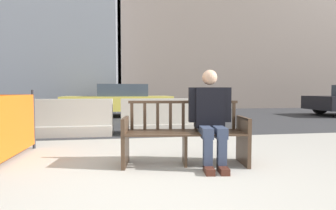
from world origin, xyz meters
TOP-DOWN VIEW (x-y plane):
  - ground_plane at (0.00, 0.00)m, footprint 200.00×200.00m
  - street_asphalt at (0.00, 8.70)m, footprint 120.00×12.00m
  - street_bench at (0.60, 0.57)m, footprint 1.74×0.71m
  - seated_person at (0.95, 0.47)m, footprint 0.59×0.76m
  - jersey_barrier_centre at (0.67, 3.28)m, footprint 2.01×0.71m
  - jersey_barrier_left at (-1.52, 3.28)m, footprint 2.00×0.69m
  - car_taxi_near at (-0.50, 7.71)m, footprint 4.30×2.09m

SIDE VIEW (x-z plane):
  - ground_plane at x=0.00m, z-range 0.00..0.00m
  - street_asphalt at x=0.00m, z-range 0.00..0.01m
  - jersey_barrier_centre at x=0.67m, z-range -0.08..0.76m
  - jersey_barrier_left at x=-1.52m, z-range -0.08..0.76m
  - street_bench at x=0.60m, z-range -0.04..0.84m
  - car_taxi_near at x=-0.50m, z-range 0.00..1.29m
  - seated_person at x=0.95m, z-range 0.03..1.35m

